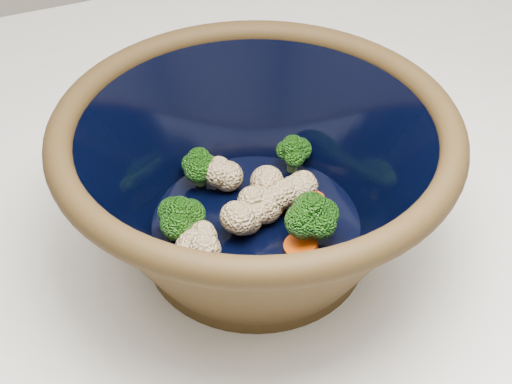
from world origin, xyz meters
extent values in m
cylinder|color=black|center=(-0.12, 0.04, 0.91)|extent=(0.21, 0.21, 0.01)
torus|color=black|center=(-0.12, 0.04, 1.04)|extent=(0.34, 0.34, 0.02)
cylinder|color=black|center=(-0.12, 0.04, 0.93)|extent=(0.19, 0.19, 0.00)
cylinder|color=#608442|center=(-0.08, -0.01, 0.94)|extent=(0.01, 0.01, 0.02)
ellipsoid|color=#256513|center=(-0.08, -0.01, 0.97)|extent=(0.05, 0.05, 0.04)
cylinder|color=#608442|center=(-0.14, 0.11, 0.94)|extent=(0.01, 0.01, 0.02)
ellipsoid|color=#256513|center=(-0.14, 0.11, 0.96)|extent=(0.04, 0.04, 0.03)
cylinder|color=#608442|center=(-0.05, 0.09, 0.94)|extent=(0.01, 0.01, 0.02)
ellipsoid|color=#256513|center=(-0.05, 0.09, 0.96)|extent=(0.03, 0.03, 0.03)
cylinder|color=#608442|center=(-0.19, 0.04, 0.94)|extent=(0.01, 0.01, 0.02)
ellipsoid|color=#256513|center=(-0.19, 0.04, 0.97)|extent=(0.04, 0.04, 0.03)
sphere|color=beige|center=(-0.18, 0.03, 0.95)|extent=(0.03, 0.03, 0.03)
sphere|color=beige|center=(-0.11, 0.03, 0.95)|extent=(0.03, 0.03, 0.03)
sphere|color=beige|center=(-0.18, 0.01, 0.95)|extent=(0.03, 0.03, 0.03)
sphere|color=beige|center=(-0.13, 0.03, 0.95)|extent=(0.03, 0.03, 0.03)
sphere|color=beige|center=(-0.12, 0.09, 0.95)|extent=(0.03, 0.03, 0.03)
sphere|color=beige|center=(-0.12, 0.04, 0.95)|extent=(0.03, 0.03, 0.03)
sphere|color=beige|center=(-0.08, 0.04, 0.95)|extent=(0.03, 0.03, 0.03)
sphere|color=beige|center=(-0.07, 0.04, 0.95)|extent=(0.03, 0.03, 0.03)
sphere|color=beige|center=(-0.09, 0.06, 0.95)|extent=(0.03, 0.03, 0.03)
sphere|color=beige|center=(-0.19, 0.01, 0.95)|extent=(0.03, 0.03, 0.03)
cylinder|color=#FF480B|center=(-0.10, 0.05, 0.94)|extent=(0.03, 0.03, 0.01)
cylinder|color=#FF480B|center=(-0.20, 0.01, 0.94)|extent=(0.03, 0.03, 0.01)
cylinder|color=#FF480B|center=(-0.06, 0.04, 0.94)|extent=(0.03, 0.03, 0.01)
cylinder|color=#FF480B|center=(-0.09, -0.01, 0.94)|extent=(0.03, 0.03, 0.01)
camera|label=1|loc=(-0.31, -0.40, 1.38)|focal=50.00mm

